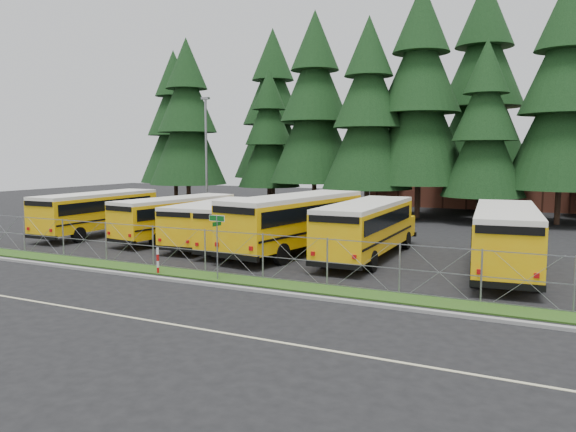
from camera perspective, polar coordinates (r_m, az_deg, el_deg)
The scene contains 27 objects.
ground at distance 26.29m, azimuth -5.33°, elevation -5.53°, with size 120.00×120.00×0.00m, color black.
curb at distance 23.77m, azimuth -9.29°, elevation -6.71°, with size 50.00×0.25×0.12m, color gray.
grass_verge at distance 24.89m, azimuth -7.40°, elevation -6.16°, with size 50.00×1.40×0.06m, color #224814.
road_lane_line at distance 20.14m, azimuth -17.56°, elevation -9.47°, with size 50.00×0.12×0.01m, color beige.
chainlink_fence at distance 25.28m, azimuth -6.55°, elevation -3.72°, with size 44.00×0.10×2.00m, color gray, non-canonical shape.
brick_building at distance 62.37m, azimuth 19.46°, elevation 3.76°, with size 22.00×10.00×6.00m, color brown.
bus_0 at distance 39.37m, azimuth -18.44°, elevation 0.21°, with size 2.57×10.87×2.85m, color #FAAF07, non-canonical shape.
bus_2 at distance 35.86m, azimuth -10.95°, elevation -0.27°, with size 2.43×10.29×2.70m, color #FAAF07, non-canonical shape.
bus_3 at distance 33.62m, azimuth -7.33°, elevation -0.73°, with size 2.33×9.88×2.59m, color #FAAF07, non-canonical shape.
bus_4 at distance 32.10m, azimuth -3.96°, elevation -0.96°, with size 2.39×10.14×2.66m, color #FAAF07, non-canonical shape.
bus_5 at distance 30.73m, azimuth 1.13°, elevation -0.79°, with size 2.86×12.10×3.17m, color #FAAF07, non-canonical shape.
bus_6 at distance 29.28m, azimuth 8.14°, elevation -1.44°, with size 2.64×11.21×2.94m, color #FAAF07, non-canonical shape.
bus_east at distance 27.24m, azimuth 21.21°, elevation -2.32°, with size 2.70×11.44×3.00m, color #FAAF07, non-canonical shape.
street_sign at distance 23.98m, azimuth -7.22°, elevation -1.77°, with size 0.84×0.55×2.81m.
striped_bollard at distance 25.97m, azimuth -13.09°, elevation -4.47°, with size 0.11×0.11×1.20m, color #B20C0C.
light_standard at distance 48.40m, azimuth -8.30°, elevation 6.38°, with size 0.70×0.35×10.14m.
conifer_0 at distance 61.77m, azimuth -11.44°, elevation 8.75°, with size 7.37×7.37×16.30m, color black, non-canonical shape.
conifer_1 at distance 56.41m, azimuth -10.19°, elevation 9.17°, with size 7.50×7.50×16.59m, color black, non-canonical shape.
conifer_2 at distance 57.60m, azimuth -1.93°, elevation 7.91°, with size 6.34×6.34×14.01m, color black, non-canonical shape.
conifer_3 at distance 53.31m, azimuth 2.72°, elevation 10.50°, with size 8.41×8.41×18.59m, color black, non-canonical shape.
conifer_4 at distance 48.18m, azimuth 8.13°, elevation 9.82°, with size 7.59×7.59×16.78m, color black, non-canonical shape.
conifer_5 at distance 48.95m, azimuth 13.24°, elevation 11.22°, with size 8.79×8.79×19.44m, color black, non-canonical shape.
conifer_6 at distance 46.29m, azimuth 19.35°, elevation 8.07°, with size 6.41×6.41×14.19m, color black, non-canonical shape.
conifer_7 at distance 47.68m, azimuth 26.16°, elevation 10.34°, with size 8.38×8.38×18.53m, color black, non-canonical shape.
conifer_10 at distance 63.18m, azimuth -1.54°, elevation 10.09°, with size 8.64×8.64×19.11m, color black, non-canonical shape.
conifer_11 at distance 60.30m, azimuth 8.88°, elevation 8.08°, with size 6.63×6.63×14.67m, color black, non-canonical shape.
conifer_12 at distance 55.46m, azimuth 19.13°, elevation 11.44°, with size 9.66×9.66×21.36m, color black, non-canonical shape.
Camera 1 is at (13.58, -21.87, 5.38)m, focal length 35.00 mm.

